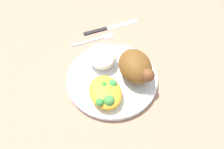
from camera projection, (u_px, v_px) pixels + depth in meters
ground_plane at (112, 80)px, 0.63m from camera, size 2.00×2.00×0.00m
plate at (112, 78)px, 0.62m from camera, size 0.25×0.25×0.02m
roasted_chicken at (136, 67)px, 0.59m from camera, size 0.12×0.08×0.07m
rice_pile at (102, 56)px, 0.63m from camera, size 0.09×0.08×0.04m
mac_cheese_with_broccoli at (106, 92)px, 0.57m from camera, size 0.10×0.08×0.04m
fork at (95, 39)px, 0.72m from camera, size 0.02×0.14×0.01m
knife at (106, 28)px, 0.75m from camera, size 0.02×0.19×0.01m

